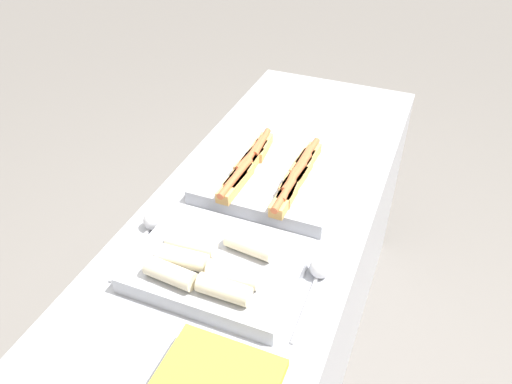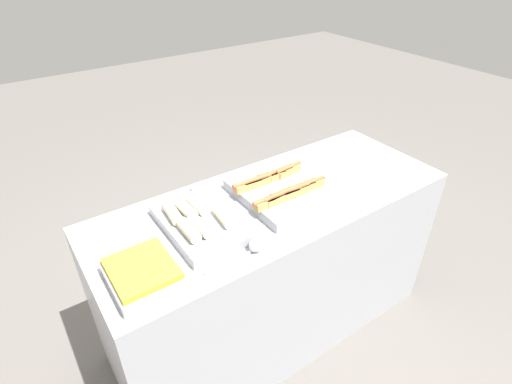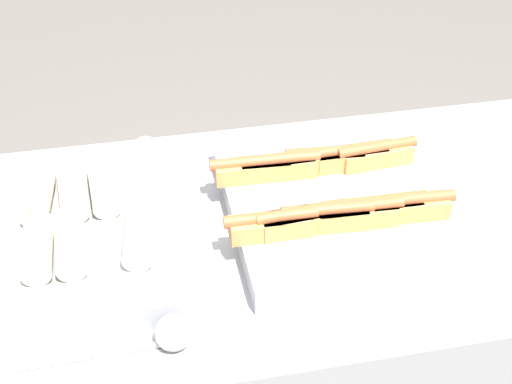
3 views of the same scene
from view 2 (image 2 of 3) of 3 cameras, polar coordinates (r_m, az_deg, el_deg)
The scene contains 7 objects.
ground_plane at distance 2.58m, azimuth 2.09°, elevation -18.07°, with size 12.00×12.00×0.00m, color slate.
counter at distance 2.23m, azimuth 2.34°, elevation -10.72°, with size 1.80×0.69×0.92m.
tray_hotdogs at distance 1.93m, azimuth 3.25°, elevation 0.26°, with size 0.41×0.45×0.10m.
tray_wraps at distance 1.76m, azimuth -7.57°, elevation -4.07°, with size 0.34×0.44×0.10m.
tray_side_front at distance 1.56m, azimuth -15.86°, elevation -11.16°, with size 0.24×0.27×0.07m.
serving_spoon_near at distance 1.62m, azimuth -0.46°, elevation -7.88°, with size 0.27×0.06×0.06m.
serving_spoon_far at distance 1.98m, azimuth -8.91°, elevation 0.30°, with size 0.26×0.06×0.06m.
Camera 2 is at (-0.99, -1.27, 2.01)m, focal length 28.00 mm.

